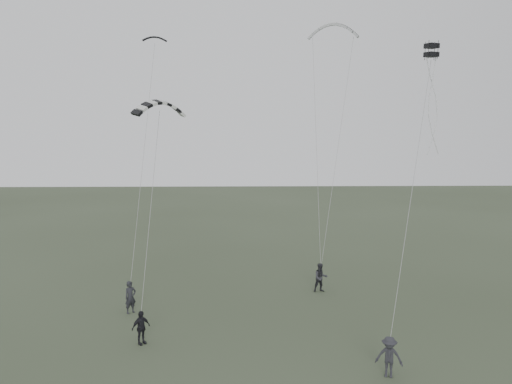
{
  "coord_description": "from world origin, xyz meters",
  "views": [
    {
      "loc": [
        0.5,
        -23.02,
        10.29
      ],
      "look_at": [
        1.2,
        5.21,
        6.84
      ],
      "focal_mm": 35.0,
      "sensor_mm": 36.0,
      "label": 1
    }
  ],
  "objects_px": {
    "flyer_right": "(321,278)",
    "kite_dark_small": "(155,37)",
    "flyer_center": "(141,328)",
    "flyer_far": "(389,357)",
    "kite_pale_large": "(333,24)",
    "flyer_left": "(130,297)",
    "kite_box": "(431,50)",
    "kite_striped": "(159,102)"
  },
  "relations": [
    {
      "from": "flyer_right",
      "to": "kite_dark_small",
      "type": "distance_m",
      "value": 19.31
    },
    {
      "from": "kite_dark_small",
      "to": "flyer_center",
      "type": "bearing_deg",
      "value": -97.06
    },
    {
      "from": "flyer_right",
      "to": "flyer_far",
      "type": "distance_m",
      "value": 11.31
    },
    {
      "from": "kite_pale_large",
      "to": "flyer_left",
      "type": "bearing_deg",
      "value": -130.13
    },
    {
      "from": "kite_box",
      "to": "flyer_left",
      "type": "bearing_deg",
      "value": 153.85
    },
    {
      "from": "flyer_center",
      "to": "kite_box",
      "type": "height_order",
      "value": "kite_box"
    },
    {
      "from": "flyer_left",
      "to": "kite_box",
      "type": "distance_m",
      "value": 21.13
    },
    {
      "from": "flyer_center",
      "to": "kite_dark_small",
      "type": "height_order",
      "value": "kite_dark_small"
    },
    {
      "from": "kite_pale_large",
      "to": "kite_striped",
      "type": "xyz_separation_m",
      "value": [
        -10.89,
        -11.18,
        -6.24
      ]
    },
    {
      "from": "kite_dark_small",
      "to": "kite_pale_large",
      "type": "relative_size",
      "value": 0.44
    },
    {
      "from": "flyer_right",
      "to": "flyer_center",
      "type": "distance_m",
      "value": 12.58
    },
    {
      "from": "flyer_center",
      "to": "flyer_far",
      "type": "xyz_separation_m",
      "value": [
        11.09,
        -3.54,
        0.05
      ]
    },
    {
      "from": "flyer_far",
      "to": "kite_striped",
      "type": "bearing_deg",
      "value": 168.17
    },
    {
      "from": "flyer_left",
      "to": "flyer_right",
      "type": "xyz_separation_m",
      "value": [
        11.38,
        3.51,
        0.0
      ]
    },
    {
      "from": "flyer_left",
      "to": "kite_pale_large",
      "type": "xyz_separation_m",
      "value": [
        13.01,
        9.86,
        17.08
      ]
    },
    {
      "from": "flyer_right",
      "to": "flyer_center",
      "type": "bearing_deg",
      "value": -151.25
    },
    {
      "from": "kite_striped",
      "to": "kite_pale_large",
      "type": "bearing_deg",
      "value": 10.09
    },
    {
      "from": "flyer_right",
      "to": "kite_dark_small",
      "type": "height_order",
      "value": "kite_dark_small"
    },
    {
      "from": "flyer_left",
      "to": "kite_striped",
      "type": "distance_m",
      "value": 11.13
    },
    {
      "from": "flyer_far",
      "to": "kite_striped",
      "type": "relative_size",
      "value": 0.62
    },
    {
      "from": "kite_dark_small",
      "to": "kite_striped",
      "type": "xyz_separation_m",
      "value": [
        1.59,
        -8.27,
        -4.76
      ]
    },
    {
      "from": "kite_dark_small",
      "to": "kite_box",
      "type": "height_order",
      "value": "kite_dark_small"
    },
    {
      "from": "kite_dark_small",
      "to": "kite_pale_large",
      "type": "height_order",
      "value": "kite_pale_large"
    },
    {
      "from": "kite_striped",
      "to": "kite_box",
      "type": "distance_m",
      "value": 14.33
    },
    {
      "from": "flyer_right",
      "to": "flyer_center",
      "type": "xyz_separation_m",
      "value": [
        -9.94,
        -7.71,
        -0.1
      ]
    },
    {
      "from": "flyer_far",
      "to": "kite_dark_small",
      "type": "distance_m",
      "value": 24.59
    },
    {
      "from": "flyer_right",
      "to": "kite_striped",
      "type": "bearing_deg",
      "value": -161.49
    },
    {
      "from": "flyer_left",
      "to": "kite_pale_large",
      "type": "relative_size",
      "value": 0.5
    },
    {
      "from": "flyer_center",
      "to": "flyer_far",
      "type": "distance_m",
      "value": 11.64
    },
    {
      "from": "flyer_far",
      "to": "kite_box",
      "type": "xyz_separation_m",
      "value": [
        3.66,
        6.48,
        13.57
      ]
    },
    {
      "from": "flyer_left",
      "to": "kite_box",
      "type": "relative_size",
      "value": 2.71
    },
    {
      "from": "flyer_center",
      "to": "kite_dark_small",
      "type": "xyz_separation_m",
      "value": [
        -0.91,
        11.15,
        15.7
      ]
    },
    {
      "from": "flyer_left",
      "to": "kite_striped",
      "type": "xyz_separation_m",
      "value": [
        2.12,
        -1.32,
        10.84
      ]
    },
    {
      "from": "flyer_center",
      "to": "kite_box",
      "type": "distance_m",
      "value": 20.29
    },
    {
      "from": "flyer_left",
      "to": "kite_dark_small",
      "type": "xyz_separation_m",
      "value": [
        0.53,
        6.95,
        15.6
      ]
    },
    {
      "from": "flyer_right",
      "to": "flyer_center",
      "type": "relative_size",
      "value": 1.12
    },
    {
      "from": "flyer_right",
      "to": "kite_dark_small",
      "type": "relative_size",
      "value": 1.15
    },
    {
      "from": "flyer_left",
      "to": "flyer_center",
      "type": "distance_m",
      "value": 4.44
    },
    {
      "from": "flyer_left",
      "to": "kite_striped",
      "type": "bearing_deg",
      "value": -73.53
    },
    {
      "from": "kite_box",
      "to": "kite_striped",
      "type": "bearing_deg",
      "value": 158.55
    },
    {
      "from": "flyer_center",
      "to": "flyer_left",
      "type": "bearing_deg",
      "value": 66.6
    },
    {
      "from": "kite_striped",
      "to": "flyer_center",
      "type": "bearing_deg",
      "value": -138.84
    }
  ]
}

